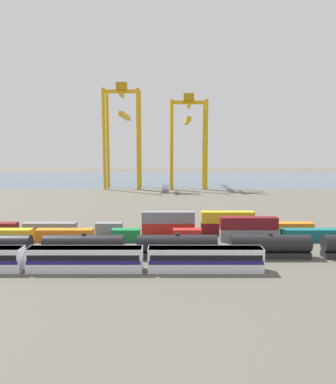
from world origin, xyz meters
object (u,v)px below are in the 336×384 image
(shipping_container_1, at_px, (64,235))
(gantry_crane_central, at_px, (187,131))
(passenger_train, at_px, (84,258))
(shipping_container_14, at_px, (285,228))
(shipping_container_3, at_px, (186,235))
(gantry_crane_west, at_px, (122,126))
(shipping_container_8, at_px, (49,228))
(shipping_container_4, at_px, (247,235))
(freight_tank_row, at_px, (176,246))
(shipping_container_6, at_px, (308,235))

(shipping_container_1, height_order, gantry_crane_central, gantry_crane_central)
(passenger_train, xyz_separation_m, shipping_container_14, (40.78, 25.28, -0.84))
(shipping_container_3, bearing_deg, gantry_crane_west, 104.33)
(passenger_train, relative_size, shipping_container_8, 4.75)
(shipping_container_14, bearing_deg, shipping_container_1, -172.47)
(shipping_container_1, height_order, shipping_container_4, same)
(freight_tank_row, height_order, shipping_container_8, freight_tank_row)
(shipping_container_6, distance_m, shipping_container_8, 57.80)
(passenger_train, bearing_deg, freight_tank_row, 25.44)
(passenger_train, xyz_separation_m, shipping_container_8, (-13.84, 25.28, -0.84))
(shipping_container_14, height_order, gantry_crane_central, gantry_crane_central)
(gantry_crane_west, bearing_deg, shipping_container_14, -62.43)
(passenger_train, relative_size, shipping_container_1, 4.75)
(shipping_container_1, bearing_deg, shipping_container_6, 0.00)
(freight_tank_row, relative_size, shipping_container_3, 13.57)
(shipping_container_1, height_order, shipping_container_6, same)
(shipping_container_1, distance_m, shipping_container_3, 26.09)
(shipping_container_8, distance_m, gantry_crane_central, 103.85)
(shipping_container_14, xyz_separation_m, gantry_crane_west, (-48.84, 93.55, 28.16))
(shipping_container_8, relative_size, shipping_container_14, 1.00)
(gantry_crane_central, bearing_deg, shipping_container_8, -111.48)
(shipping_container_4, bearing_deg, shipping_container_1, 180.00)
(shipping_container_4, distance_m, shipping_container_6, 13.05)
(gantry_crane_central, bearing_deg, gantry_crane_west, -179.85)
(gantry_crane_west, bearing_deg, shipping_container_8, -93.53)
(shipping_container_3, bearing_deg, shipping_container_1, 180.00)
(passenger_train, xyz_separation_m, shipping_container_4, (30.54, 18.76, -0.84))
(gantry_crane_west, bearing_deg, shipping_container_6, -62.70)
(passenger_train, bearing_deg, gantry_crane_central, 79.05)
(shipping_container_3, bearing_deg, shipping_container_6, 0.00)
(shipping_container_1, bearing_deg, passenger_train, -65.37)
(shipping_container_3, height_order, shipping_container_4, same)
(freight_tank_row, distance_m, shipping_container_14, 31.48)
(shipping_container_3, distance_m, shipping_container_14, 24.18)
(shipping_container_3, bearing_deg, shipping_container_14, 15.66)
(passenger_train, height_order, shipping_container_6, passenger_train)
(shipping_container_3, distance_m, gantry_crane_west, 107.06)
(shipping_container_1, relative_size, shipping_container_3, 2.00)
(shipping_container_1, bearing_deg, shipping_container_4, 0.00)
(shipping_container_3, relative_size, shipping_container_6, 0.50)
(shipping_container_1, xyz_separation_m, gantry_crane_west, (0.54, 100.08, 28.16))
(shipping_container_4, xyz_separation_m, shipping_container_8, (-44.38, 6.53, 0.00))
(shipping_container_4, distance_m, gantry_crane_west, 110.90)
(shipping_container_6, bearing_deg, shipping_container_14, 113.29)
(shipping_container_6, relative_size, gantry_crane_west, 0.25)
(shipping_container_14, bearing_deg, freight_tank_row, -144.84)
(gantry_crane_central, bearing_deg, shipping_container_4, -85.70)
(shipping_container_4, relative_size, shipping_container_8, 1.00)
(passenger_train, bearing_deg, shipping_container_8, 118.70)
(passenger_train, xyz_separation_m, gantry_crane_west, (-8.06, 118.84, 27.32))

